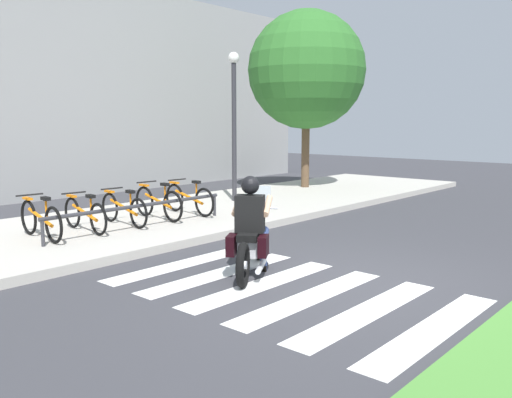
% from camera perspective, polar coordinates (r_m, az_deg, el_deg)
% --- Properties ---
extents(ground_plane, '(48.00, 48.00, 0.00)m').
position_cam_1_polar(ground_plane, '(7.55, 9.73, -8.65)').
color(ground_plane, '#38383D').
extents(sidewalk, '(24.00, 4.40, 0.15)m').
position_cam_1_polar(sidewalk, '(11.24, -14.26, -2.83)').
color(sidewalk, '#B7B2A8').
rests_on(sidewalk, ground).
extents(crosswalk_stripe_0, '(2.80, 0.40, 0.01)m').
position_cam_1_polar(crosswalk_stripe_0, '(6.12, 18.38, -12.99)').
color(crosswalk_stripe_0, white).
rests_on(crosswalk_stripe_0, ground).
extents(crosswalk_stripe_1, '(2.80, 0.40, 0.01)m').
position_cam_1_polar(crosswalk_stripe_1, '(6.45, 11.71, -11.63)').
color(crosswalk_stripe_1, white).
rests_on(crosswalk_stripe_1, ground).
extents(crosswalk_stripe_2, '(2.80, 0.40, 0.01)m').
position_cam_1_polar(crosswalk_stripe_2, '(6.86, 5.81, -10.30)').
color(crosswalk_stripe_2, white).
rests_on(crosswalk_stripe_2, ground).
extents(crosswalk_stripe_3, '(2.80, 0.40, 0.01)m').
position_cam_1_polar(crosswalk_stripe_3, '(7.33, 0.67, -9.03)').
color(crosswalk_stripe_3, white).
rests_on(crosswalk_stripe_3, ground).
extents(crosswalk_stripe_4, '(2.80, 0.40, 0.01)m').
position_cam_1_polar(crosswalk_stripe_4, '(7.85, -3.79, -7.87)').
color(crosswalk_stripe_4, white).
rests_on(crosswalk_stripe_4, ground).
extents(crosswalk_stripe_5, '(2.80, 0.40, 0.01)m').
position_cam_1_polar(crosswalk_stripe_5, '(8.42, -7.65, -6.82)').
color(crosswalk_stripe_5, white).
rests_on(crosswalk_stripe_5, ground).
extents(motorcycle, '(1.80, 1.22, 1.20)m').
position_cam_1_polar(motorcycle, '(7.80, -0.43, -4.56)').
color(motorcycle, black).
rests_on(motorcycle, ground).
extents(rider, '(0.77, 0.73, 1.42)m').
position_cam_1_polar(rider, '(7.65, -0.55, -2.04)').
color(rider, black).
rests_on(rider, ground).
extents(bicycle_0, '(0.48, 1.65, 0.76)m').
position_cam_1_polar(bicycle_0, '(10.03, -21.90, -2.02)').
color(bicycle_0, black).
rests_on(bicycle_0, sidewalk).
extents(bicycle_1, '(0.48, 1.59, 0.72)m').
position_cam_1_polar(bicycle_1, '(10.43, -17.72, -1.54)').
color(bicycle_1, black).
rests_on(bicycle_1, sidewalk).
extents(bicycle_2, '(0.48, 1.65, 0.72)m').
position_cam_1_polar(bicycle_2, '(10.88, -13.88, -1.00)').
color(bicycle_2, black).
rests_on(bicycle_2, sidewalk).
extents(bicycle_3, '(0.48, 1.67, 0.78)m').
position_cam_1_polar(bicycle_3, '(11.38, -10.35, -0.38)').
color(bicycle_3, black).
rests_on(bicycle_3, sidewalk).
extents(bicycle_4, '(0.48, 1.69, 0.76)m').
position_cam_1_polar(bicycle_4, '(11.91, -7.14, 0.04)').
color(bicycle_4, black).
rests_on(bicycle_4, sidewalk).
extents(bike_rack, '(4.01, 0.07, 0.49)m').
position_cam_1_polar(bike_rack, '(10.42, -12.16, -0.86)').
color(bike_rack, '#333338').
rests_on(bike_rack, sidewalk).
extents(street_lamp, '(0.28, 0.28, 3.91)m').
position_cam_1_polar(street_lamp, '(13.80, -2.35, 9.09)').
color(street_lamp, '#2D2D33').
rests_on(street_lamp, ground).
extents(tree_near_rack, '(3.58, 3.58, 5.54)m').
position_cam_1_polar(tree_near_rack, '(16.90, 5.38, 13.44)').
color(tree_near_rack, brown).
rests_on(tree_near_rack, ground).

